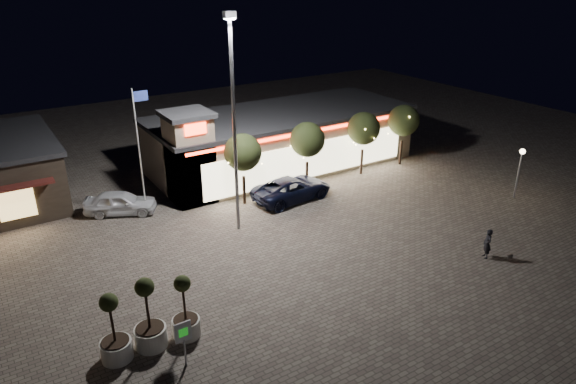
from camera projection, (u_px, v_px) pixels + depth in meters
ground at (280, 307)px, 23.66m from camera, size 90.00×90.00×0.00m
retail_building at (277, 139)px, 39.69m from camera, size 20.40×8.40×6.10m
floodlight_pole at (234, 114)px, 28.03m from camera, size 0.60×0.40×12.38m
flagpole at (140, 142)px, 30.90m from camera, size 0.95×0.10×8.00m
lamp_post_east at (520, 164)px, 34.04m from camera, size 0.36×0.36×3.48m
string_tree_a at (243, 153)px, 32.72m from camera, size 2.42×2.42×4.79m
string_tree_b at (307, 140)px, 35.17m from camera, size 2.42×2.42×4.79m
string_tree_c at (364, 129)px, 37.62m from camera, size 2.42×2.42×4.79m
string_tree_d at (404, 121)px, 39.59m from camera, size 2.42×2.42×4.79m
pickup_truck at (292, 189)px, 34.44m from camera, size 5.78×3.01×1.55m
white_sedan at (120, 203)px, 32.43m from camera, size 4.76×3.56×1.51m
pedestrian at (487, 244)px, 27.40m from camera, size 0.65×0.73×1.67m
dog at (510, 257)px, 27.33m from camera, size 0.45×0.16×0.24m
planter_left at (115, 339)px, 20.17m from camera, size 1.24×1.24×3.05m
planter_mid at (150, 326)px, 20.84m from camera, size 1.32×1.32×3.25m
planter_right at (185, 317)px, 21.50m from camera, size 1.19×1.19×2.93m
valet_sign at (183, 336)px, 19.64m from camera, size 0.67×0.09×2.03m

